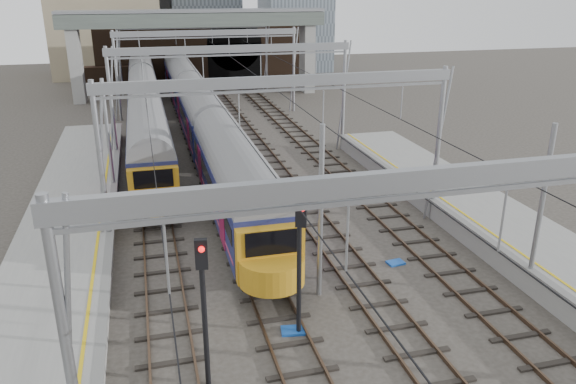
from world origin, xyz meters
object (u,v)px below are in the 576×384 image
object	(u,v)px
signal_near_left	(203,296)
signal_near_centre	(300,252)
train_main	(191,96)
train_second	(144,99)

from	to	relation	value
signal_near_left	signal_near_centre	xyz separation A→B (m)	(3.46, 1.92, 0.06)
train_main	signal_near_left	size ratio (longest dim) A/B	12.43
train_main	signal_near_left	bearing A→B (deg)	-94.79
train_second	signal_near_left	size ratio (longest dim) A/B	9.01
signal_near_left	signal_near_centre	size ratio (longest dim) A/B	0.98
signal_near_left	signal_near_centre	bearing A→B (deg)	37.58
train_main	signal_near_left	world-z (taller)	signal_near_left
signal_near_left	train_main	bearing A→B (deg)	93.79
train_main	train_second	distance (m)	4.00
train_second	signal_near_centre	distance (m)	33.99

